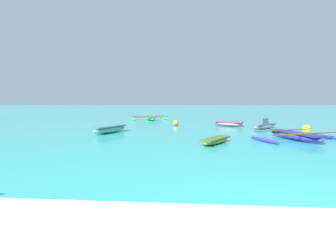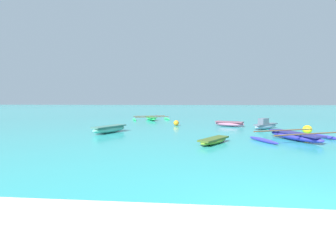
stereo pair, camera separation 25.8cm
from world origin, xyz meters
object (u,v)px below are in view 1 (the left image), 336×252
Objects in this scene: moored_boat_1 at (150,118)px; mooring_buoy_1 at (176,123)px; moored_boat_0 at (215,140)px; moored_boat_3 at (265,125)px; mooring_buoy_0 at (306,129)px; moored_boat_5 at (229,124)px; moored_boat_2 at (295,136)px; moored_boat_4 at (110,129)px.

moored_boat_1 is 6.47m from mooring_buoy_1.
moored_boat_0 is 14.68m from moored_boat_1.
moored_boat_3 reaches higher than mooring_buoy_0.
moored_boat_0 is at bearing -80.15° from moored_boat_5.
mooring_buoy_1 is (-6.72, 6.58, 0.01)m from moored_boat_2.
moored_boat_4 reaches higher than moored_boat_0.
moored_boat_2 is at bearing -132.45° from moored_boat_3.
moored_boat_3 is at bearing 32.53° from moored_boat_1.
moored_boat_0 is 0.50× the size of moored_boat_1.
moored_boat_1 is 1.85× the size of moored_boat_3.
moored_boat_2 is 3.07m from mooring_buoy_0.
moored_boat_0 is 8.31m from mooring_buoy_1.
moored_boat_3 reaches higher than moored_boat_4.
mooring_buoy_0 is at bearing 120.87° from moored_boat_2.
mooring_buoy_1 reaches higher than moored_boat_5.
moored_boat_3 is at bearing -0.95° from moored_boat_0.
moored_boat_4 is at bearing -126.90° from moored_boat_5.
moored_boat_4 is 5.95× the size of mooring_buoy_1.
moored_boat_0 is 0.93× the size of moored_boat_3.
moored_boat_4 is at bearing 153.38° from moored_boat_3.
moored_boat_2 is 1.88× the size of moored_boat_5.
moored_boat_4 is (-6.46, 3.31, 0.10)m from moored_boat_0.
moored_boat_1 is at bearing 101.57° from moored_boat_3.
moored_boat_4 is (-10.93, 1.89, 0.03)m from moored_boat_2.
moored_boat_1 is 12.38m from moored_boat_3.
moored_boat_3 is 3.00m from mooring_buoy_0.
moored_boat_5 is at bearing 104.21° from moored_boat_3.
mooring_buoy_0 is (4.16, -4.00, 0.05)m from moored_boat_5.
mooring_buoy_1 is (-6.79, 1.74, -0.06)m from moored_boat_3.
moored_boat_2 is at bearing -44.40° from mooring_buoy_1.
moored_boat_1 is 15.27m from mooring_buoy_0.
moored_boat_5 is (8.64, 4.55, -0.03)m from moored_boat_4.
moored_boat_1 is 9.52m from moored_boat_5.
moored_boat_1 is at bearing 56.47° from moored_boat_0.
moored_boat_5 reaches higher than moored_boat_0.
moored_boat_2 is 11.09m from moored_boat_4.
mooring_buoy_1 reaches higher than moored_boat_0.
mooring_buoy_1 is (4.21, 4.69, -0.03)m from moored_boat_4.
moored_boat_3 is at bearing -8.85° from moored_boat_5.
moored_boat_0 is 0.47× the size of moored_boat_2.
moored_boat_1 is at bearing 167.70° from moored_boat_5.
moored_boat_1 is 9.73× the size of mooring_buoy_1.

